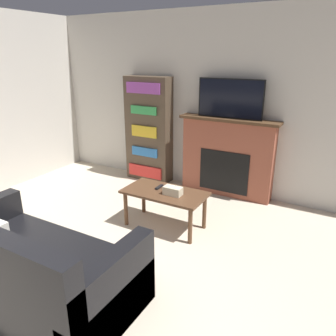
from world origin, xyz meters
TOP-DOWN VIEW (x-y plane):
  - wall_back at (0.00, 3.87)m, footprint 6.54×0.06m
  - fireplace at (0.38, 3.73)m, footprint 1.48×0.28m
  - tv at (0.38, 3.71)m, footprint 0.96×0.03m
  - couch at (-0.30, 0.69)m, footprint 1.85×0.98m
  - coffee_table at (0.07, 2.38)m, footprint 1.02×0.53m
  - tissue_box at (0.20, 2.35)m, footprint 0.22×0.12m
  - remote_control at (-0.05, 2.45)m, footprint 0.04×0.15m
  - bookshelf at (-1.00, 3.71)m, footprint 0.79×0.29m

SIDE VIEW (x-z plane):
  - couch at x=-0.30m, z-range -0.16..0.75m
  - coffee_table at x=0.07m, z-range 0.17..0.65m
  - remote_control at x=-0.05m, z-range 0.48..0.50m
  - tissue_box at x=0.20m, z-range 0.48..0.58m
  - fireplace at x=0.38m, z-range 0.00..1.19m
  - bookshelf at x=-1.00m, z-range 0.00..1.73m
  - wall_back at x=0.00m, z-range 0.00..2.70m
  - tv at x=0.38m, z-range 1.19..1.75m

